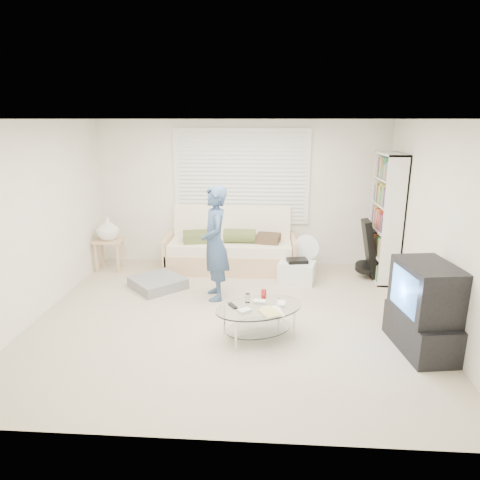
# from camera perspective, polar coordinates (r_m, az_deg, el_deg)

# --- Properties ---
(ground) EXTENTS (5.00, 5.00, 0.00)m
(ground) POSITION_cam_1_polar(r_m,az_deg,el_deg) (5.71, -1.25, -10.16)
(ground) COLOR #B4A68C
(ground) RESTS_ON ground
(room_shell) EXTENTS (5.02, 4.52, 2.51)m
(room_shell) POSITION_cam_1_polar(r_m,az_deg,el_deg) (5.67, -0.92, 7.00)
(room_shell) COLOR silver
(room_shell) RESTS_ON ground
(window_blinds) EXTENTS (2.32, 0.08, 1.62)m
(window_blinds) POSITION_cam_1_polar(r_m,az_deg,el_deg) (7.38, 0.18, 8.43)
(window_blinds) COLOR silver
(window_blinds) RESTS_ON ground
(futon_sofa) EXTENTS (2.18, 0.88, 1.07)m
(futon_sofa) POSITION_cam_1_polar(r_m,az_deg,el_deg) (7.33, -1.23, -1.23)
(futon_sofa) COLOR tan
(futon_sofa) RESTS_ON ground
(grey_floor_pillow) EXTENTS (0.98, 0.98, 0.16)m
(grey_floor_pillow) POSITION_cam_1_polar(r_m,az_deg,el_deg) (6.72, -10.91, -5.61)
(grey_floor_pillow) COLOR slate
(grey_floor_pillow) RESTS_ON ground
(side_table) EXTENTS (0.47, 0.38, 0.93)m
(side_table) POSITION_cam_1_polar(r_m,az_deg,el_deg) (7.53, -17.19, 1.18)
(side_table) COLOR tan
(side_table) RESTS_ON ground
(bookshelf) EXTENTS (0.32, 0.85, 2.01)m
(bookshelf) POSITION_cam_1_polar(r_m,az_deg,el_deg) (7.11, 18.89, 2.81)
(bookshelf) COLOR white
(bookshelf) RESTS_ON ground
(guitar_case) EXTENTS (0.35, 0.35, 0.95)m
(guitar_case) POSITION_cam_1_polar(r_m,az_deg,el_deg) (7.18, 16.79, -1.68)
(guitar_case) COLOR black
(guitar_case) RESTS_ON ground
(floor_fan) EXTENTS (0.43, 0.28, 0.69)m
(floor_fan) POSITION_cam_1_polar(r_m,az_deg,el_deg) (7.11, 8.77, -1.53)
(floor_fan) COLOR white
(floor_fan) RESTS_ON ground
(storage_bin) EXTENTS (0.63, 0.51, 0.39)m
(storage_bin) POSITION_cam_1_polar(r_m,az_deg,el_deg) (6.84, 7.59, -4.20)
(storage_bin) COLOR white
(storage_bin) RESTS_ON ground
(tv_unit) EXTENTS (0.62, 0.99, 1.01)m
(tv_unit) POSITION_cam_1_polar(r_m,az_deg,el_deg) (5.18, 23.31, -8.40)
(tv_unit) COLOR black
(tv_unit) RESTS_ON ground
(coffee_table) EXTENTS (1.23, 1.04, 0.51)m
(coffee_table) POSITION_cam_1_polar(r_m,az_deg,el_deg) (5.08, 2.57, -9.66)
(coffee_table) COLOR silver
(coffee_table) RESTS_ON ground
(standing_person) EXTENTS (0.53, 0.67, 1.63)m
(standing_person) POSITION_cam_1_polar(r_m,az_deg,el_deg) (6.01, -3.37, -0.48)
(standing_person) COLOR navy
(standing_person) RESTS_ON ground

